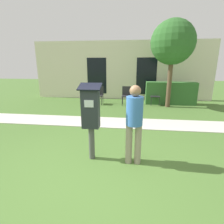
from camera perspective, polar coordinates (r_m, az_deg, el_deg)
The scene contains 10 objects.
ground_plane at distance 3.51m, azimuth -6.51°, elevation -18.42°, with size 40.00×40.00×0.00m, color #476B2D.
sidewalk at distance 6.03m, azimuth -0.23°, elevation -3.40°, with size 12.00×1.10×0.02m.
building_facade at distance 10.17m, azimuth 3.08°, elevation 13.33°, with size 10.00×0.26×3.20m.
parking_meter at distance 3.51m, azimuth -6.97°, elevation -0.12°, with size 0.44×0.31×1.59m.
person_standing at distance 3.36m, azimuth 7.28°, elevation -2.39°, with size 0.32×0.32×1.58m.
outdoor_chair_left at distance 8.84m, azimuth -4.34°, elevation 6.05°, with size 0.44×0.44×0.90m.
outdoor_chair_middle at distance 8.68m, azimuth 4.76°, elevation 5.87°, with size 0.44×0.44×0.90m.
outdoor_chair_right at distance 8.88m, azimuth 13.86°, elevation 5.69°, with size 0.44×0.44×0.90m.
hedge_row at distance 9.27m, azimuth 18.51°, elevation 5.87°, with size 2.43×0.60×1.10m.
tree at distance 8.51m, azimuth 19.23°, elevation 20.57°, with size 1.90×1.90×3.82m.
Camera 1 is at (0.74, -2.83, 1.94)m, focal length 28.00 mm.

